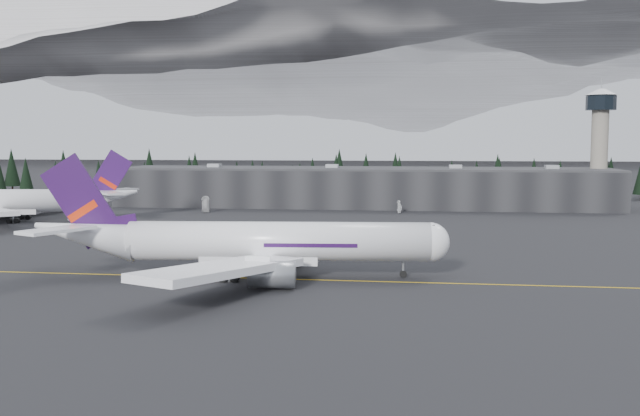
# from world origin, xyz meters

# --- Properties ---
(ground) EXTENTS (1400.00, 1400.00, 0.00)m
(ground) POSITION_xyz_m (0.00, 0.00, 0.00)
(ground) COLOR black
(ground) RESTS_ON ground
(taxiline) EXTENTS (400.00, 0.40, 0.02)m
(taxiline) POSITION_xyz_m (0.00, -2.00, 0.01)
(taxiline) COLOR gold
(taxiline) RESTS_ON ground
(terminal) EXTENTS (160.00, 30.00, 12.60)m
(terminal) POSITION_xyz_m (0.00, 125.00, 6.30)
(terminal) COLOR black
(terminal) RESTS_ON ground
(control_tower) EXTENTS (10.00, 10.00, 37.70)m
(control_tower) POSITION_xyz_m (75.00, 128.00, 23.41)
(control_tower) COLOR gray
(control_tower) RESTS_ON ground
(treeline) EXTENTS (360.00, 20.00, 15.00)m
(treeline) POSITION_xyz_m (0.00, 162.00, 7.50)
(treeline) COLOR black
(treeline) RESTS_ON ground
(mountain_ridge) EXTENTS (4400.00, 900.00, 420.00)m
(mountain_ridge) POSITION_xyz_m (0.00, 1000.00, 0.00)
(mountain_ridge) COLOR white
(mountain_ridge) RESTS_ON ground
(jet_main) EXTENTS (65.62, 60.35, 19.30)m
(jet_main) POSITION_xyz_m (-9.53, -0.57, 5.44)
(jet_main) COLOR white
(jet_main) RESTS_ON ground
(jet_parked) EXTENTS (63.98, 58.47, 19.03)m
(jet_parked) POSITION_xyz_m (-88.37, 67.28, 5.37)
(jet_parked) COLOR silver
(jet_parked) RESTS_ON ground
(gse_vehicle_a) EXTENTS (2.60, 5.14, 1.39)m
(gse_vehicle_a) POSITION_xyz_m (-44.57, 96.63, 0.70)
(gse_vehicle_a) COLOR #B8B8BA
(gse_vehicle_a) RESTS_ON ground
(gse_vehicle_b) EXTENTS (4.11, 2.49, 1.31)m
(gse_vehicle_b) POSITION_xyz_m (12.70, 102.91, 0.65)
(gse_vehicle_b) COLOR white
(gse_vehicle_b) RESTS_ON ground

